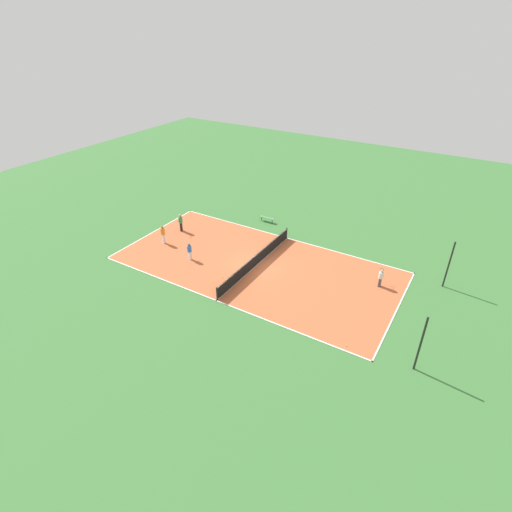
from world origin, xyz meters
TOP-DOWN VIEW (x-y plane):
  - ground_plane at (0.00, 0.00)m, footprint 80.00×80.00m
  - court_surface at (0.00, 0.00)m, footprint 10.92×22.48m
  - tennis_net at (0.00, 0.00)m, footprint 10.72×0.10m
  - bench at (-7.39, -3.24)m, footprint 0.36×1.49m
  - player_center_orange at (1.04, -8.88)m, footprint 0.45×0.45m
  - player_far_white at (-2.30, 9.33)m, footprint 0.98×0.53m
  - player_far_green at (-1.55, -9.07)m, footprint 0.96×0.78m
  - player_near_blue at (2.00, -5.14)m, footprint 0.44×0.44m
  - tennis_ball_near_net at (0.29, 0.50)m, footprint 0.07×0.07m
  - tennis_ball_far_baseline at (5.01, 9.47)m, footprint 0.07×0.07m
  - tennis_ball_left_sideline at (-1.76, -1.06)m, footprint 0.07×0.07m
  - tennis_ball_right_alley at (2.86, -1.30)m, footprint 0.07×0.07m
  - fence_post_back_left at (-4.73, 13.37)m, footprint 0.12×0.12m
  - fence_post_back_right at (4.73, 13.37)m, footprint 0.12×0.12m

SIDE VIEW (x-z plane):
  - ground_plane at x=0.00m, z-range 0.00..0.00m
  - court_surface at x=0.00m, z-range 0.00..0.02m
  - tennis_ball_near_net at x=0.29m, z-range 0.02..0.09m
  - tennis_ball_far_baseline at x=5.01m, z-range 0.02..0.09m
  - tennis_ball_left_sideline at x=-1.76m, z-range 0.02..0.09m
  - tennis_ball_right_alley at x=2.86m, z-range 0.02..0.09m
  - bench at x=-7.39m, z-range 0.16..0.61m
  - tennis_net at x=0.00m, z-range 0.03..1.08m
  - player_far_white at x=-2.30m, z-range 0.12..1.56m
  - player_near_blue at x=2.00m, z-range 0.11..1.60m
  - player_center_orange at x=1.04m, z-range 0.14..1.84m
  - player_far_green at x=-1.55m, z-range 0.15..1.85m
  - fence_post_back_left at x=-4.73m, z-range 0.00..3.77m
  - fence_post_back_right at x=4.73m, z-range 0.00..3.77m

